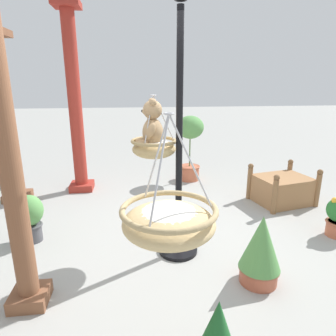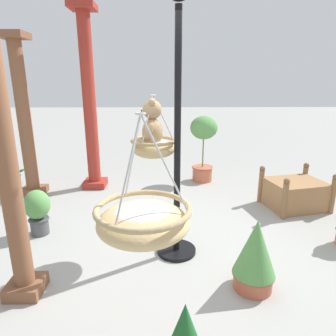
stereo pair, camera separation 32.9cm
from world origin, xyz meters
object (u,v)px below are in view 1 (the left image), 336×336
at_px(display_pole_central, 179,183).
at_px(potted_plant_broad_leaf, 261,250).
at_px(potted_plant_tall_leafy, 30,216).
at_px(hanging_basket_with_teddy, 154,147).
at_px(greenhouse_pillar_far_back, 6,143).
at_px(greenhouse_pillar_right, 7,124).
at_px(potted_plant_small_succulent, 190,141).
at_px(hanging_basket_left_high, 169,221).
at_px(teddy_bear, 151,127).
at_px(greenhouse_pillar_left, 75,106).
at_px(wooden_planter_box, 282,188).

xyz_separation_m(display_pole_central, potted_plant_broad_leaf, (-0.63, -0.69, -0.48)).
bearing_deg(potted_plant_tall_leafy, hanging_basket_with_teddy, -101.72).
bearing_deg(greenhouse_pillar_far_back, greenhouse_pillar_right, 21.07).
relative_size(hanging_basket_with_teddy, potted_plant_small_succulent, 0.53).
height_order(hanging_basket_with_teddy, potted_plant_small_succulent, hanging_basket_with_teddy).
height_order(hanging_basket_left_high, potted_plant_small_succulent, hanging_basket_left_high).
bearing_deg(display_pole_central, greenhouse_pillar_far_back, 114.71).
xyz_separation_m(teddy_bear, potted_plant_tall_leafy, (0.31, 1.45, -1.09)).
relative_size(hanging_basket_with_teddy, potted_plant_broad_leaf, 0.95).
height_order(greenhouse_pillar_left, greenhouse_pillar_far_back, greenhouse_pillar_left).
distance_m(hanging_basket_with_teddy, teddy_bear, 0.23).
bearing_deg(greenhouse_pillar_right, display_pole_central, -128.04).
xyz_separation_m(greenhouse_pillar_left, potted_plant_tall_leafy, (-1.78, 0.32, -1.16)).
relative_size(greenhouse_pillar_left, greenhouse_pillar_right, 1.18).
distance_m(greenhouse_pillar_far_back, potted_plant_small_succulent, 3.85).
height_order(display_pole_central, potted_plant_small_succulent, display_pole_central).
bearing_deg(greenhouse_pillar_far_back, greenhouse_pillar_left, -0.17).
height_order(teddy_bear, potted_plant_tall_leafy, teddy_bear).
height_order(display_pole_central, potted_plant_broad_leaf, display_pole_central).
bearing_deg(potted_plant_tall_leafy, display_pole_central, -104.81).
distance_m(potted_plant_tall_leafy, potted_plant_small_succulent, 3.18).
relative_size(hanging_basket_with_teddy, greenhouse_pillar_far_back, 0.23).
bearing_deg(greenhouse_pillar_left, teddy_bear, -151.48).
bearing_deg(hanging_basket_with_teddy, greenhouse_pillar_left, 29.03).
bearing_deg(teddy_bear, greenhouse_pillar_left, 28.52).
distance_m(wooden_planter_box, potted_plant_small_succulent, 1.90).
bearing_deg(potted_plant_tall_leafy, greenhouse_pillar_left, -10.08).
xyz_separation_m(hanging_basket_left_high, greenhouse_pillar_left, (3.57, 1.14, 0.43)).
distance_m(hanging_basket_left_high, potted_plant_small_succulent, 3.98).
relative_size(teddy_bear, potted_plant_tall_leafy, 0.87).
xyz_separation_m(hanging_basket_left_high, potted_plant_tall_leafy, (1.78, 1.45, -0.73)).
bearing_deg(hanging_basket_left_high, greenhouse_pillar_right, 33.51).
relative_size(greenhouse_pillar_far_back, potted_plant_small_succulent, 2.34).
distance_m(hanging_basket_left_high, wooden_planter_box, 3.44).
xyz_separation_m(hanging_basket_left_high, potted_plant_small_succulent, (3.87, -0.90, -0.27)).
xyz_separation_m(hanging_basket_with_teddy, teddy_bear, (-0.00, 0.02, 0.22)).
height_order(display_pole_central, hanging_basket_with_teddy, display_pole_central).
relative_size(teddy_bear, potted_plant_small_succulent, 0.41).
height_order(hanging_basket_with_teddy, greenhouse_pillar_right, greenhouse_pillar_right).
distance_m(hanging_basket_with_teddy, wooden_planter_box, 2.57).
xyz_separation_m(hanging_basket_with_teddy, greenhouse_pillar_right, (1.72, 2.14, 0.06)).
bearing_deg(greenhouse_pillar_right, wooden_planter_box, -98.57).
distance_m(hanging_basket_with_teddy, greenhouse_pillar_right, 2.75).
xyz_separation_m(greenhouse_pillar_right, wooden_planter_box, (-0.64, -4.27, -1.02)).
xyz_separation_m(hanging_basket_with_teddy, wooden_planter_box, (1.08, -2.13, -0.96)).
bearing_deg(hanging_basket_left_high, teddy_bear, -0.04).
xyz_separation_m(greenhouse_pillar_left, wooden_planter_box, (-1.01, -3.29, -1.25)).
distance_m(hanging_basket_left_high, potted_plant_tall_leafy, 2.41).
height_order(hanging_basket_with_teddy, teddy_bear, hanging_basket_with_teddy).
height_order(greenhouse_pillar_left, potted_plant_broad_leaf, greenhouse_pillar_left).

